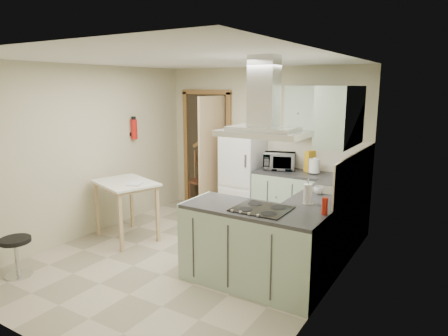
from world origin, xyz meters
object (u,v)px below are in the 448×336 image
Objects in this scene: drop_leaf_table at (127,210)px; microwave at (279,161)px; bentwood_chair at (202,181)px; stool at (17,257)px; extractor_hood at (263,133)px; peninsula at (253,247)px; fridge at (243,175)px.

microwave reaches higher than drop_leaf_table.
bentwood_chair is 3.35m from stool.
extractor_hood is 3.21m from stool.
microwave is at bearing -23.78° from bentwood_chair.
peninsula is 3.21× the size of microwave.
drop_leaf_table is (-2.21, 0.28, -0.02)m from peninsula.
drop_leaf_table is 1.56m from stool.
fridge is 2.57m from extractor_hood.
fridge reaches higher than drop_leaf_table.
fridge is at bearing 164.08° from microwave.
peninsula reaches higher than drop_leaf_table.
peninsula is 2.77m from stool.
fridge is 1.67× the size of extractor_hood.
extractor_hood is 2.66m from drop_leaf_table.
fridge is 3.21× the size of stool.
extractor_hood is 1.86× the size of microwave.
microwave is (1.53, -0.05, 0.52)m from bentwood_chair.
peninsula is 2.96m from bentwood_chair.
peninsula is at bearing 180.00° from extractor_hood.
fridge reaches higher than microwave.
drop_leaf_table is 1.79m from bentwood_chair.
fridge reaches higher than bentwood_chair.
bentwood_chair is (-2.12, 2.07, 0.06)m from peninsula.
fridge is 2.35m from peninsula.
drop_leaf_table is (-0.98, -1.70, -0.32)m from fridge.
bentwood_chair is (0.09, 1.79, 0.08)m from drop_leaf_table.
extractor_hood reaches higher than bentwood_chair.
extractor_hood reaches higher than stool.
peninsula reaches higher than stool.
fridge is at bearing 123.79° from extractor_hood.
peninsula is 3.32× the size of stool.
fridge is 0.97× the size of peninsula.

